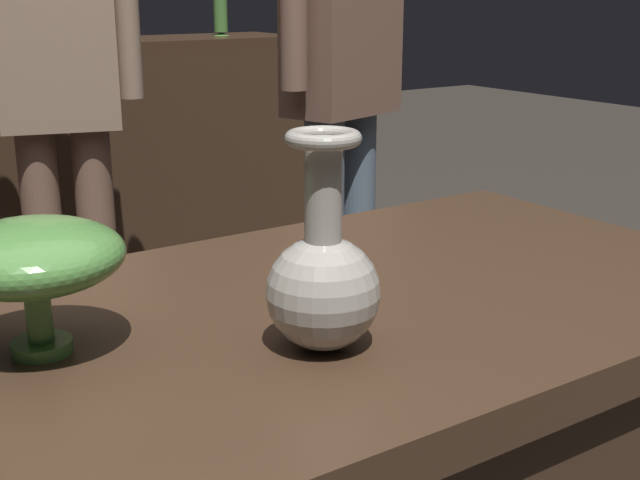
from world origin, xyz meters
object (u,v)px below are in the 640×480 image
at_px(vase_tall_behind, 33,259).
at_px(visitor_center_back, 57,75).
at_px(shelf_vase_far_right, 220,13).
at_px(visitor_near_right, 342,52).
at_px(vase_centerpiece, 323,278).

distance_m(vase_tall_behind, visitor_center_back, 1.62).
height_order(vase_tall_behind, shelf_vase_far_right, shelf_vase_far_right).
relative_size(shelf_vase_far_right, visitor_center_back, 0.11).
xyz_separation_m(shelf_vase_far_right, visitor_near_right, (-0.22, -1.11, -0.07)).
distance_m(visitor_center_back, visitor_near_right, 0.79).
bearing_deg(vase_centerpiece, visitor_center_back, 81.15).
bearing_deg(visitor_center_back, vase_tall_behind, 87.38).
bearing_deg(shelf_vase_far_right, vase_centerpiece, -115.56).
bearing_deg(visitor_near_right, vase_tall_behind, 25.36).
height_order(vase_centerpiece, visitor_center_back, visitor_center_back).
relative_size(vase_tall_behind, visitor_center_back, 0.12).
relative_size(vase_centerpiece, visitor_center_back, 0.15).
bearing_deg(vase_tall_behind, shelf_vase_far_right, 57.78).
xyz_separation_m(vase_centerpiece, visitor_near_right, (0.89, 1.21, 0.12)).
height_order(vase_tall_behind, visitor_center_back, visitor_center_back).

